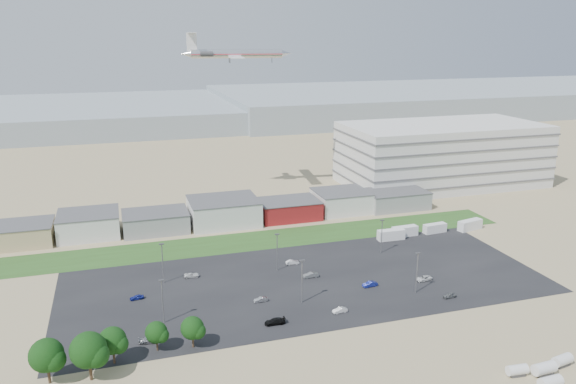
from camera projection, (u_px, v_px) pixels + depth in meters
name	position (u px, v px, depth m)	size (l,w,h in m)	color
ground	(314.00, 322.00, 121.56)	(700.00, 700.00, 0.00)	#988461
parking_lot	(306.00, 281.00, 141.38)	(120.00, 50.00, 0.01)	black
grass_strip	(256.00, 241.00, 169.36)	(160.00, 16.00, 0.02)	#2B4D1D
hills_backdrop	(222.00, 111.00, 421.35)	(700.00, 200.00, 9.00)	gray
building_row	(190.00, 215.00, 180.89)	(170.00, 20.00, 8.00)	silver
parking_garage	(442.00, 154.00, 231.23)	(80.00, 40.00, 25.00)	silver
storage_tank_nw	(517.00, 370.00, 102.10)	(3.79, 1.90, 2.27)	silver
storage_tank_ne	(562.00, 360.00, 105.08)	(3.98, 1.99, 2.39)	silver
storage_tank_sw	(550.00, 382.00, 98.31)	(4.17, 2.09, 2.50)	silver
storage_tank_se	(544.00, 368.00, 102.25)	(4.38, 2.19, 2.63)	silver
box_trailer_a	(391.00, 235.00, 169.76)	(8.31, 2.60, 3.12)	silver
box_trailer_b	(405.00, 231.00, 172.93)	(8.12, 2.54, 3.05)	silver
box_trailer_c	(435.00, 228.00, 175.92)	(7.57, 2.36, 2.84)	silver
box_trailer_d	(470.00, 225.00, 178.37)	(8.51, 2.66, 3.19)	silver
tree_far_left	(47.00, 359.00, 98.91)	(6.49, 6.49, 9.74)	black
tree_left	(89.00, 354.00, 99.69)	(7.03, 7.03, 10.55)	black
tree_mid	(113.00, 343.00, 105.08)	(5.60, 5.60, 8.40)	black
tree_right	(156.00, 335.00, 109.53)	(4.65, 4.65, 6.98)	black
tree_near	(192.00, 330.00, 110.65)	(4.96, 4.96, 7.44)	black
lightpole_front_l	(163.00, 302.00, 119.75)	(1.18, 0.49, 10.02)	slate
lightpole_front_m	(302.00, 282.00, 128.84)	(1.24, 0.52, 10.56)	slate
lightpole_front_r	(417.00, 273.00, 133.87)	(1.21, 0.50, 10.25)	slate
lightpole_back_l	(163.00, 263.00, 139.24)	(1.23, 0.51, 10.44)	slate
lightpole_back_m	(277.00, 252.00, 146.64)	(1.20, 0.50, 10.19)	slate
lightpole_back_r	(382.00, 236.00, 158.59)	(1.16, 0.48, 9.86)	slate
airliner	(237.00, 54.00, 201.55)	(39.97, 27.25, 11.81)	silver
parked_car_0	(424.00, 278.00, 141.68)	(1.94, 4.21, 1.17)	silver
parked_car_1	(370.00, 284.00, 138.30)	(1.35, 3.86, 1.27)	navy
parked_car_2	(450.00, 295.00, 132.47)	(1.33, 3.31, 1.13)	#595B5E
parked_car_3	(275.00, 321.00, 120.32)	(1.83, 4.51, 1.31)	black
parked_car_4	(261.00, 300.00, 130.46)	(1.15, 3.29, 1.08)	#A5A5AA
parked_car_5	(137.00, 297.00, 131.61)	(1.30, 3.22, 1.10)	navy
parked_car_7	(311.00, 275.00, 143.52)	(1.39, 3.98, 1.31)	#595B5E
parked_car_9	(192.00, 275.00, 143.70)	(1.80, 3.90, 1.08)	silver
parked_car_10	(149.00, 340.00, 113.06)	(1.59, 3.92, 1.14)	#A5A5AA
parked_car_11	(292.00, 262.00, 151.77)	(1.25, 3.58, 1.18)	silver
parked_car_13	(340.00, 310.00, 125.40)	(1.19, 3.40, 1.12)	silver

